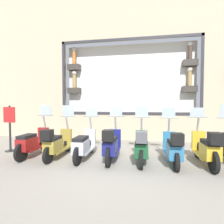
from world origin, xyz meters
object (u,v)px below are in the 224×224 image
object	(u,v)px
scooter_green_3	(141,146)
scooter_silver_5	(84,145)
scooter_teal_2	(173,148)
scooter_olive_6	(57,143)
scooter_red_7	(33,143)
scooter_navy_4	(112,145)
scooter_yellow_1	(207,149)
shop_sign_post	(10,127)

from	to	relation	value
scooter_green_3	scooter_silver_5	bearing A→B (deg)	88.04
scooter_teal_2	scooter_olive_6	distance (m)	3.45
scooter_red_7	scooter_navy_4	bearing A→B (deg)	-91.30
scooter_yellow_1	scooter_silver_5	distance (m)	3.45
scooter_silver_5	scooter_olive_6	size ratio (longest dim) A/B	1.00
scooter_yellow_1	scooter_silver_5	xyz separation A→B (m)	(0.05, 3.45, -0.05)
shop_sign_post	scooter_olive_6	bearing A→B (deg)	-103.56
scooter_navy_4	shop_sign_post	world-z (taller)	shop_sign_post
scooter_green_3	scooter_navy_4	xyz separation A→B (m)	(0.00, 0.86, 0.01)
scooter_yellow_1	scooter_olive_6	size ratio (longest dim) A/B	1.01
scooter_navy_4	scooter_olive_6	bearing A→B (deg)	90.29
scooter_yellow_1	scooter_silver_5	bearing A→B (deg)	89.10
shop_sign_post	scooter_teal_2	bearing A→B (deg)	-95.13
scooter_navy_4	scooter_olive_6	size ratio (longest dim) A/B	1.01
scooter_red_7	scooter_teal_2	bearing A→B (deg)	-90.93
scooter_silver_5	scooter_green_3	bearing A→B (deg)	-91.96
scooter_yellow_1	scooter_navy_4	world-z (taller)	scooter_navy_4
scooter_silver_5	scooter_teal_2	bearing A→B (deg)	-91.45
scooter_green_3	scooter_red_7	xyz separation A→B (m)	(0.06, 3.45, -0.03)
scooter_green_3	scooter_olive_6	xyz separation A→B (m)	(-0.00, 2.59, -0.01)
scooter_navy_4	shop_sign_post	distance (m)	3.81
scooter_yellow_1	shop_sign_post	xyz separation A→B (m)	(0.48, 6.35, 0.39)
shop_sign_post	scooter_red_7	bearing A→B (deg)	-109.88
scooter_navy_4	scooter_red_7	distance (m)	2.59
scooter_yellow_1	scooter_red_7	size ratio (longest dim) A/B	1.00
scooter_teal_2	scooter_olive_6	world-z (taller)	scooter_olive_6
scooter_olive_6	shop_sign_post	xyz separation A→B (m)	(0.49, 2.03, 0.41)
scooter_teal_2	scooter_olive_6	bearing A→B (deg)	89.96
scooter_yellow_1	scooter_olive_6	bearing A→B (deg)	90.12
scooter_navy_4	scooter_yellow_1	bearing A→B (deg)	-89.99
scooter_yellow_1	scooter_green_3	size ratio (longest dim) A/B	1.00
scooter_silver_5	shop_sign_post	distance (m)	2.96
scooter_teal_2	scooter_red_7	size ratio (longest dim) A/B	0.99
scooter_green_3	scooter_navy_4	world-z (taller)	scooter_green_3
scooter_red_7	scooter_green_3	bearing A→B (deg)	-91.05
scooter_yellow_1	scooter_green_3	xyz separation A→B (m)	(-0.00, 1.73, -0.01)
shop_sign_post	scooter_yellow_1	bearing A→B (deg)	-94.33
scooter_teal_2	scooter_olive_6	size ratio (longest dim) A/B	1.00
shop_sign_post	scooter_green_3	bearing A→B (deg)	-96.00
scooter_yellow_1	scooter_navy_4	size ratio (longest dim) A/B	1.00
scooter_silver_5	scooter_navy_4	bearing A→B (deg)	-93.61
scooter_navy_4	scooter_red_7	size ratio (longest dim) A/B	1.00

